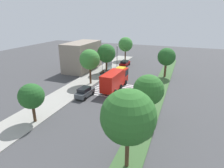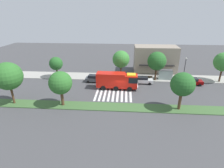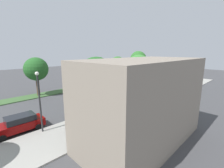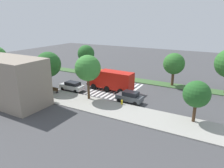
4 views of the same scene
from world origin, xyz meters
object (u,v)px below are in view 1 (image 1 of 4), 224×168
at_px(sidewalk_tree_far_west, 31,96).
at_px(sidewalk_tree_center, 106,53).
at_px(street_lamp, 117,54).
at_px(bench_near_shelter, 102,72).
at_px(fire_truck, 116,78).
at_px(bus_stop_shelter, 108,63).
at_px(parked_car_mid, 110,74).
at_px(median_tree_center, 166,57).
at_px(sidewalk_tree_east, 126,44).
at_px(parked_car_west, 85,92).
at_px(median_tree_far_west, 128,117).
at_px(fire_hydrant, 78,92).
at_px(parked_car_east, 125,63).
at_px(median_tree_west, 148,90).
at_px(sidewalk_tree_west, 90,60).

distance_m(sidewalk_tree_far_west, sidewalk_tree_center, 25.36).
bearing_deg(street_lamp, sidewalk_tree_center, 176.60).
xyz_separation_m(bench_near_shelter, sidewalk_tree_far_west, (-23.87, -0.54, 3.29)).
distance_m(fire_truck, bus_stop_shelter, 13.39).
xyz_separation_m(parked_car_mid, median_tree_center, (5.35, -12.02, 4.00)).
height_order(sidewalk_tree_east, median_tree_center, sidewalk_tree_east).
bearing_deg(parked_car_west, median_tree_far_west, -135.01).
bearing_deg(median_tree_far_west, street_lamp, 21.38).
bearing_deg(parked_car_mid, fire_hydrant, 172.17).
bearing_deg(sidewalk_tree_far_west, parked_car_west, -12.28).
distance_m(parked_car_east, bus_stop_shelter, 6.46).
bearing_deg(sidewalk_tree_east, median_tree_west, -157.77).
bearing_deg(parked_car_west, fire_hydrant, 74.90).
xyz_separation_m(parked_car_east, street_lamp, (-1.57, 1.80, 2.82)).
relative_size(bus_stop_shelter, sidewalk_tree_east, 0.48).
xyz_separation_m(parked_car_mid, sidewalk_tree_west, (-5.40, 2.20, 4.47)).
bearing_deg(sidewalk_tree_far_west, sidewalk_tree_center, -0.00).
bearing_deg(median_tree_far_west, median_tree_west, -0.00).
bearing_deg(parked_car_east, bench_near_shelter, 165.05).
xyz_separation_m(bus_stop_shelter, median_tree_far_west, (-31.12, -14.77, 3.67)).
bearing_deg(sidewalk_tree_east, bus_stop_shelter, 177.61).
relative_size(parked_car_west, median_tree_far_west, 0.55).
height_order(street_lamp, sidewalk_tree_east, sidewalk_tree_east).
height_order(parked_car_mid, bench_near_shelter, parked_car_mid).
distance_m(parked_car_east, sidewalk_tree_center, 9.54).
relative_size(sidewalk_tree_west, sidewalk_tree_center, 1.02).
relative_size(sidewalk_tree_west, median_tree_far_west, 0.92).
bearing_deg(median_tree_center, parked_car_west, 145.11).
distance_m(fire_truck, sidewalk_tree_east, 25.75).
height_order(bench_near_shelter, sidewalk_tree_east, sidewalk_tree_east).
bearing_deg(bus_stop_shelter, median_tree_far_west, -154.61).
relative_size(bench_near_shelter, fire_hydrant, 2.29).
bearing_deg(bench_near_shelter, median_tree_far_west, -151.44).
height_order(street_lamp, sidewalk_tree_center, sidewalk_tree_center).
distance_m(sidewalk_tree_east, median_tree_far_west, 46.48).
xyz_separation_m(bus_stop_shelter, fire_hydrant, (-17.22, -1.05, -1.40)).
bearing_deg(median_tree_far_west, sidewalk_tree_center, 26.45).
relative_size(parked_car_mid, street_lamp, 0.79).
height_order(parked_car_west, fire_hydrant, parked_car_west).
xyz_separation_m(sidewalk_tree_west, median_tree_far_west, (-19.84, -14.22, 0.21)).
xyz_separation_m(sidewalk_tree_far_west, sidewalk_tree_west, (16.59, 0.00, 1.45)).
relative_size(fire_truck, median_tree_west, 1.43).
bearing_deg(median_tree_center, sidewalk_tree_west, 127.09).
distance_m(sidewalk_tree_west, sidewalk_tree_east, 24.41).
height_order(bench_near_shelter, street_lamp, street_lamp).
bearing_deg(median_tree_far_west, bus_stop_shelter, 25.39).
bearing_deg(sidewalk_tree_west, sidewalk_tree_far_west, 180.00).
bearing_deg(median_tree_far_west, fire_truck, 23.34).
relative_size(parked_car_east, bus_stop_shelter, 1.34).
xyz_separation_m(median_tree_far_west, median_tree_center, (30.59, 0.00, -0.68)).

